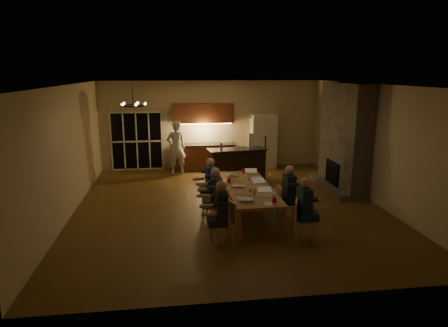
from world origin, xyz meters
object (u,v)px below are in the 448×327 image
Objects in this scene: plate_left at (242,198)px; laptop_d at (260,182)px; mug_back at (231,176)px; can_right at (261,181)px; person_right_near at (304,209)px; person_left_far at (211,184)px; chandelier at (133,106)px; person_left_mid at (216,196)px; mug_front at (250,190)px; person_right_mid at (289,194)px; chair_right_mid at (287,204)px; bar_blender at (251,141)px; chair_left_near at (222,223)px; can_silver at (254,192)px; person_left_near at (221,213)px; refrigerator at (263,141)px; dining_table at (248,201)px; laptop_a at (246,195)px; redcup_mid at (229,180)px; chair_right_far at (277,191)px; standing_person at (176,148)px; can_cola at (232,170)px; laptop_f at (251,172)px; plate_near at (271,193)px; laptop_e at (232,171)px; mug_mid at (249,178)px; chair_left_far at (210,192)px; laptop_c at (239,182)px; laptop_b at (265,191)px; bar_bottle at (221,146)px; plate_far at (257,178)px; redcup_near at (274,200)px; chair_right_near at (305,221)px.

laptop_d is at bearing 55.52° from plate_left.
mug_back is 1.77m from plate_left.
mug_back is 0.91m from can_right.
can_right is at bearing 16.53° from person_right_near.
person_left_far is 2.36× the size of chandelier.
mug_front is at bearing 100.00° from person_left_mid.
person_right_mid is 4.20m from chandelier.
bar_blender reaches higher than chair_right_mid.
chair_left_near reaches higher than can_silver.
person_left_near is 0.91m from plate_left.
dining_table is (-1.51, -4.90, -0.62)m from refrigerator.
laptop_a reaches higher than redcup_mid.
bar_blender is at bearing 68.55° from redcup_mid.
standing_person is at bearing 47.74° from chair_right_far.
refrigerator is at bearing 145.70° from person_left_far.
dining_table is 3.50m from bar_blender.
can_cola is at bearing 113.88° from can_right.
can_right is 3.11m from bar_blender.
mug_back is 0.63m from can_cola.
person_right_near is 4.31× the size of laptop_f.
person_right_mid is at bearing -89.36° from bar_blender.
chandelier is 3.79m from plate_near.
mug_mid is at bearing 141.15° from laptop_e.
refrigerator is at bearing 141.99° from chair_left_near.
laptop_e is at bearing -115.24° from bar_blender.
laptop_a is 3.20× the size of mug_back.
can_silver is at bearing -172.89° from plate_near.
person_right_near reaches higher than chair_left_far.
laptop_c is 0.53m from mug_front.
chandelier is 3.64m from laptop_b.
laptop_e is 0.51m from laptop_f.
redcup_mid is (0.46, -0.14, 0.12)m from person_left_far.
chandelier is (-1.84, 0.69, 2.06)m from person_left_mid.
bar_bottle is at bearing 19.69° from chair_right_mid.
mug_front is (-0.31, -1.43, -0.06)m from laptop_f.
laptop_e is at bearing 125.45° from chair_left_far.
plate_far is (0.70, 1.68, 0.00)m from plate_left.
laptop_a is at bearing 156.01° from redcup_near.
laptop_f is at bearing 95.07° from plate_near.
can_cola is (-0.50, 2.75, 0.00)m from redcup_near.
laptop_f is (-0.64, 2.66, 0.42)m from chair_right_near.
person_left_near is at bearing -117.74° from plate_far.
chair_left_near is 2.03m from person_right_mid.
person_left_mid is at bearing 83.40° from standing_person.
person_left_near is at bearing -97.31° from bar_bottle.
chair_right_near reaches higher than mug_mid.
chandelier is at bearing 13.07° from laptop_c.
standing_person is at bearing 119.90° from plate_far.
chair_left_near is 3.71× the size of bar_bottle.
person_left_far is (-1.72, 1.11, 0.24)m from chair_right_mid.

